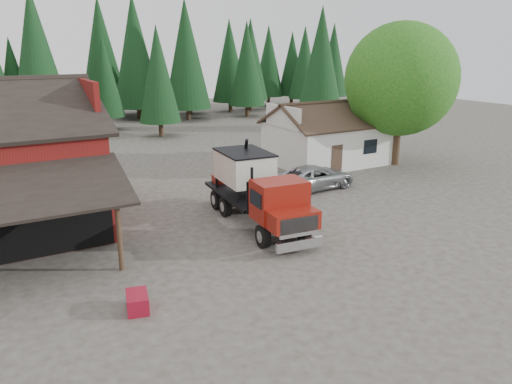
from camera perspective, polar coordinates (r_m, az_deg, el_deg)
ground at (r=20.90m, az=1.61°, el=-7.72°), size 120.00×120.00×0.00m
farmhouse at (r=37.83m, az=8.17°, el=5.82°), size 8.60×6.42×4.65m
deciduous_tree at (r=37.73m, az=16.25°, el=11.81°), size 8.00×8.00×10.20m
conifer_backdrop at (r=59.69m, az=-20.16°, el=7.25°), size 76.00×16.00×16.00m
near_pine_b at (r=48.99m, az=-11.13°, el=13.06°), size 3.96×3.96×10.40m
near_pine_c at (r=53.01m, az=7.44°, el=14.55°), size 4.84×4.84×12.40m
near_pine_d at (r=50.59m, az=-23.86°, el=13.82°), size 5.28×5.28×13.40m
feed_truck at (r=24.33m, az=0.07°, el=0.43°), size 3.13×8.88×3.93m
silver_car at (r=30.98m, az=6.78°, el=1.71°), size 5.38×2.74×1.46m
equip_box at (r=17.55m, az=-13.41°, el=-12.13°), size 0.93×1.23×0.60m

